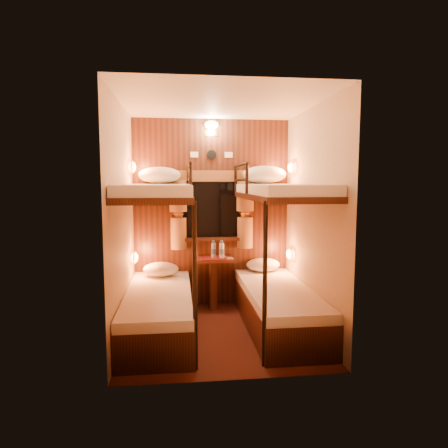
{
  "coord_description": "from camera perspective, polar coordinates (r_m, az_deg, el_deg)",
  "views": [
    {
      "loc": [
        -0.43,
        -4.12,
        1.61
      ],
      "look_at": [
        0.06,
        0.15,
        1.15
      ],
      "focal_mm": 32.0,
      "sensor_mm": 36.0,
      "label": 1
    }
  ],
  "objects": [
    {
      "name": "back_fixtures",
      "position": [
        5.17,
        -1.79,
        13.15
      ],
      "size": [
        0.54,
        0.09,
        0.48
      ],
      "color": "black",
      "rests_on": "back_panel"
    },
    {
      "name": "wall_right",
      "position": [
        4.38,
        12.55,
        0.57
      ],
      "size": [
        0.0,
        2.4,
        2.4
      ],
      "primitive_type": "plane",
      "rotation": [
        1.57,
        0.0,
        -1.57
      ],
      "color": "#C6B293",
      "rests_on": "floor"
    },
    {
      "name": "floor",
      "position": [
        4.44,
        -0.57,
        -15.17
      ],
      "size": [
        2.1,
        2.1,
        0.0
      ],
      "primitive_type": "plane",
      "color": "#38110F",
      "rests_on": "ground"
    },
    {
      "name": "curtains",
      "position": [
        5.12,
        -1.73,
        2.21
      ],
      "size": [
        1.1,
        0.22,
        1.0
      ],
      "color": "olive",
      "rests_on": "back_panel"
    },
    {
      "name": "table",
      "position": [
        5.13,
        -1.58,
        -7.39
      ],
      "size": [
        0.5,
        0.34,
        0.66
      ],
      "color": "#4F1312",
      "rests_on": "floor"
    },
    {
      "name": "bunk_right",
      "position": [
        4.45,
        7.73,
        -7.64
      ],
      "size": [
        0.72,
        1.9,
        1.82
      ],
      "color": "black",
      "rests_on": "floor"
    },
    {
      "name": "ceiling",
      "position": [
        4.21,
        -0.6,
        16.89
      ],
      "size": [
        2.1,
        2.1,
        0.0
      ],
      "primitive_type": "plane",
      "rotation": [
        3.14,
        0.0,
        0.0
      ],
      "color": "silver",
      "rests_on": "wall_back"
    },
    {
      "name": "wall_back",
      "position": [
        5.2,
        -1.8,
        1.57
      ],
      "size": [
        2.4,
        0.0,
        2.4
      ],
      "primitive_type": "plane",
      "rotation": [
        1.57,
        0.0,
        0.0
      ],
      "color": "#C6B293",
      "rests_on": "floor"
    },
    {
      "name": "wall_left",
      "position": [
        4.17,
        -14.36,
        0.26
      ],
      "size": [
        0.0,
        2.4,
        2.4
      ],
      "primitive_type": "plane",
      "rotation": [
        1.57,
        0.0,
        1.57
      ],
      "color": "#C6B293",
      "rests_on": "floor"
    },
    {
      "name": "pillow_lower_right",
      "position": [
        5.2,
        5.6,
        -5.79
      ],
      "size": [
        0.44,
        0.31,
        0.17
      ],
      "primitive_type": "ellipsoid",
      "color": "white",
      "rests_on": "bunk_right"
    },
    {
      "name": "pillow_upper_left",
      "position": [
        4.92,
        -9.19,
        6.91
      ],
      "size": [
        0.51,
        0.36,
        0.2
      ],
      "primitive_type": "ellipsoid",
      "color": "white",
      "rests_on": "bunk_left"
    },
    {
      "name": "sachet_a",
      "position": [
        5.02,
        0.89,
        -4.9
      ],
      "size": [
        0.09,
        0.07,
        0.01
      ],
      "primitive_type": "cube",
      "rotation": [
        0.0,
        0.0,
        0.1
      ],
      "color": "silver",
      "rests_on": "table"
    },
    {
      "name": "wall_front",
      "position": [
        3.12,
        1.44,
        -1.47
      ],
      "size": [
        2.4,
        0.0,
        2.4
      ],
      "primitive_type": "plane",
      "rotation": [
        -1.57,
        0.0,
        0.0
      ],
      "color": "#C6B293",
      "rests_on": "floor"
    },
    {
      "name": "back_panel",
      "position": [
        5.19,
        -1.78,
        1.55
      ],
      "size": [
        2.0,
        0.03,
        2.4
      ],
      "primitive_type": "cube",
      "color": "black",
      "rests_on": "floor"
    },
    {
      "name": "pillow_upper_right",
      "position": [
        5.07,
        5.78,
        7.05
      ],
      "size": [
        0.56,
        0.4,
        0.22
      ],
      "primitive_type": "ellipsoid",
      "color": "white",
      "rests_on": "bunk_right"
    },
    {
      "name": "bottle_right",
      "position": [
        5.02,
        -0.33,
        -3.81
      ],
      "size": [
        0.07,
        0.07,
        0.23
      ],
      "rotation": [
        0.0,
        0.0,
        -0.36
      ],
      "color": "#99BFE5",
      "rests_on": "table"
    },
    {
      "name": "pillow_lower_left",
      "position": [
        4.97,
        -8.99,
        -6.4
      ],
      "size": [
        0.43,
        0.31,
        0.17
      ],
      "primitive_type": "ellipsoid",
      "color": "white",
      "rests_on": "bunk_left"
    },
    {
      "name": "sachet_b",
      "position": [
        5.15,
        -0.19,
        -4.62
      ],
      "size": [
        0.09,
        0.07,
        0.01
      ],
      "primitive_type": "cube",
      "rotation": [
        0.0,
        0.0,
        0.25
      ],
      "color": "silver",
      "rests_on": "table"
    },
    {
      "name": "window",
      "position": [
        5.16,
        -1.75,
        1.31
      ],
      "size": [
        1.0,
        0.12,
        0.79
      ],
      "color": "black",
      "rests_on": "back_panel"
    },
    {
      "name": "reading_lamps",
      "position": [
        4.85,
        -1.45,
        1.71
      ],
      "size": [
        2.0,
        0.2,
        1.25
      ],
      "color": "orange",
      "rests_on": "wall_left"
    },
    {
      "name": "bottle_left",
      "position": [
        5.04,
        -1.49,
        -3.79
      ],
      "size": [
        0.06,
        0.06,
        0.22
      ],
      "rotation": [
        0.0,
        0.0,
        -0.05
      ],
      "color": "#99BFE5",
      "rests_on": "table"
    },
    {
      "name": "bunk_left",
      "position": [
        4.32,
        -9.33,
        -8.08
      ],
      "size": [
        0.72,
        1.9,
        1.82
      ],
      "color": "black",
      "rests_on": "floor"
    }
  ]
}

